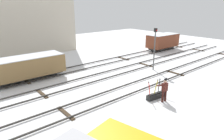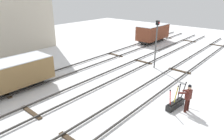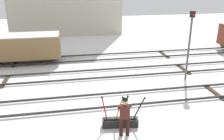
{
  "view_description": "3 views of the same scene",
  "coord_description": "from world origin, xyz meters",
  "px_view_note": "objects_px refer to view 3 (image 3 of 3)",
  "views": [
    {
      "loc": [
        -10.7,
        -10.1,
        6.35
      ],
      "look_at": [
        -0.25,
        2.23,
        1.08
      ],
      "focal_mm": 32.12,
      "sensor_mm": 36.0,
      "label": 1
    },
    {
      "loc": [
        -10.4,
        -6.22,
        6.49
      ],
      "look_at": [
        -0.66,
        2.13,
        1.5
      ],
      "focal_mm": 32.58,
      "sensor_mm": 36.0,
      "label": 2
    },
    {
      "loc": [
        -1.93,
        -10.91,
        5.91
      ],
      "look_at": [
        0.43,
        1.73,
        1.08
      ],
      "focal_mm": 38.95,
      "sensor_mm": 36.0,
      "label": 3
    }
  ],
  "objects_px": {
    "signal_post": "(190,40)",
    "freight_car_mid_siding": "(17,47)",
    "rail_worker": "(125,114)",
    "switch_lever_frame": "(120,121)"
  },
  "relations": [
    {
      "from": "switch_lever_frame",
      "to": "signal_post",
      "type": "distance_m",
      "value": 7.11
    },
    {
      "from": "freight_car_mid_siding",
      "to": "signal_post",
      "type": "bearing_deg",
      "value": -25.52
    },
    {
      "from": "signal_post",
      "to": "freight_car_mid_siding",
      "type": "distance_m",
      "value": 12.02
    },
    {
      "from": "rail_worker",
      "to": "signal_post",
      "type": "xyz_separation_m",
      "value": [
        5.12,
        4.98,
        1.59
      ]
    },
    {
      "from": "rail_worker",
      "to": "freight_car_mid_siding",
      "type": "height_order",
      "value": "freight_car_mid_siding"
    },
    {
      "from": "rail_worker",
      "to": "freight_car_mid_siding",
      "type": "xyz_separation_m",
      "value": [
        -5.65,
        10.16,
        0.3
      ]
    },
    {
      "from": "signal_post",
      "to": "freight_car_mid_siding",
      "type": "xyz_separation_m",
      "value": [
        -10.77,
        5.18,
        -1.3
      ]
    },
    {
      "from": "switch_lever_frame",
      "to": "freight_car_mid_siding",
      "type": "relative_size",
      "value": 0.3
    },
    {
      "from": "rail_worker",
      "to": "freight_car_mid_siding",
      "type": "bearing_deg",
      "value": 126.43
    },
    {
      "from": "rail_worker",
      "to": "signal_post",
      "type": "relative_size",
      "value": 0.4
    }
  ]
}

